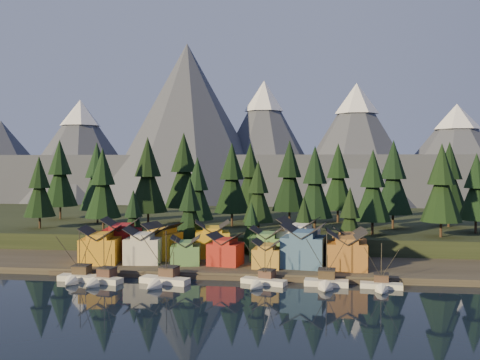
# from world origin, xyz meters

# --- Properties ---
(ground) EXTENTS (500.00, 500.00, 0.00)m
(ground) POSITION_xyz_m (0.00, 0.00, 0.00)
(ground) COLOR black
(ground) RESTS_ON ground
(shore_strip) EXTENTS (400.00, 50.00, 1.50)m
(shore_strip) POSITION_xyz_m (0.00, 40.00, 0.75)
(shore_strip) COLOR #312B24
(shore_strip) RESTS_ON ground
(hillside) EXTENTS (420.00, 100.00, 6.00)m
(hillside) POSITION_xyz_m (0.00, 90.00, 3.00)
(hillside) COLOR black
(hillside) RESTS_ON ground
(dock) EXTENTS (80.00, 4.00, 1.00)m
(dock) POSITION_xyz_m (0.00, 16.50, 0.50)
(dock) COLOR #423A2F
(dock) RESTS_ON ground
(mountain_ridge) EXTENTS (560.00, 190.00, 90.00)m
(mountain_ridge) POSITION_xyz_m (-4.20, 213.59, 26.06)
(mountain_ridge) COLOR #4E5465
(mountain_ridge) RESTS_ON ground
(boat_0) EXTENTS (9.12, 9.91, 12.11)m
(boat_0) POSITION_xyz_m (-30.80, 9.39, 2.46)
(boat_0) COLOR silver
(boat_0) RESTS_ON ground
(boat_1) EXTENTS (9.39, 10.02, 11.78)m
(boat_1) POSITION_xyz_m (-24.74, 7.84, 2.38)
(boat_1) COLOR beige
(boat_1) RESTS_ON ground
(boat_2) EXTENTS (11.68, 12.28, 12.70)m
(boat_2) POSITION_xyz_m (-11.15, 8.87, 2.38)
(boat_2) COLOR silver
(boat_2) RESTS_ON ground
(boat_4) EXTENTS (10.57, 10.97, 10.85)m
(boat_4) POSITION_xyz_m (10.31, 11.12, 1.97)
(boat_4) COLOR silver
(boat_4) RESTS_ON ground
(boat_5) EXTENTS (9.76, 10.49, 12.41)m
(boat_5) POSITION_xyz_m (24.02, 11.32, 2.49)
(boat_5) COLOR silver
(boat_5) RESTS_ON ground
(boat_6) EXTENTS (9.17, 9.81, 10.50)m
(boat_6) POSITION_xyz_m (35.40, 10.66, 2.01)
(boat_6) COLOR silver
(boat_6) RESTS_ON ground
(house_front_0) EXTENTS (10.10, 9.68, 8.99)m
(house_front_0) POSITION_xyz_m (-30.79, 22.91, 6.22)
(house_front_0) COLOR orange
(house_front_0) RESTS_ON shore_strip
(house_front_1) EXTENTS (9.26, 8.95, 8.84)m
(house_front_1) POSITION_xyz_m (-20.32, 24.69, 6.15)
(house_front_1) COLOR beige
(house_front_1) RESTS_ON shore_strip
(house_front_2) EXTENTS (8.03, 8.08, 6.84)m
(house_front_2) POSITION_xyz_m (-9.58, 24.50, 5.09)
(house_front_2) COLOR #4D7C43
(house_front_2) RESTS_ON shore_strip
(house_front_3) EXTENTS (8.72, 8.44, 7.68)m
(house_front_3) POSITION_xyz_m (0.23, 24.89, 5.53)
(house_front_3) COLOR maroon
(house_front_3) RESTS_ON shore_strip
(house_front_4) EXTENTS (6.95, 7.42, 6.60)m
(house_front_4) POSITION_xyz_m (10.56, 22.94, 4.97)
(house_front_4) COLOR #B1822D
(house_front_4) RESTS_ON shore_strip
(house_front_5) EXTENTS (11.12, 10.37, 10.37)m
(house_front_5) POSITION_xyz_m (19.12, 24.68, 6.94)
(house_front_5) COLOR #35567E
(house_front_5) RESTS_ON shore_strip
(house_front_6) EXTENTS (9.12, 8.62, 9.10)m
(house_front_6) POSITION_xyz_m (28.98, 23.17, 6.28)
(house_front_6) COLOR #9E6228
(house_front_6) RESTS_ON shore_strip
(house_back_0) EXTENTS (10.84, 10.53, 10.31)m
(house_back_0) POSITION_xyz_m (-28.35, 31.47, 6.91)
(house_back_0) COLOR maroon
(house_back_0) RESTS_ON shore_strip
(house_back_1) EXTENTS (9.96, 10.03, 9.17)m
(house_back_1) POSITION_xyz_m (-17.32, 31.32, 6.31)
(house_back_1) COLOR orange
(house_back_1) RESTS_ON shore_strip
(house_back_2) EXTENTS (10.31, 9.74, 9.43)m
(house_back_2) POSITION_xyz_m (-4.90, 35.25, 6.45)
(house_back_2) COLOR gold
(house_back_2) RESTS_ON shore_strip
(house_back_3) EXTENTS (8.62, 7.75, 8.42)m
(house_back_3) POSITION_xyz_m (9.79, 32.74, 5.92)
(house_back_3) COLOR #518447
(house_back_3) RESTS_ON shore_strip
(house_back_4) EXTENTS (11.33, 11.02, 10.64)m
(house_back_4) POSITION_xyz_m (17.75, 34.45, 7.09)
(house_back_4) COLOR white
(house_back_4) RESTS_ON shore_strip
(house_back_5) EXTENTS (8.24, 8.32, 8.34)m
(house_back_5) POSITION_xyz_m (30.39, 33.52, 5.88)
(house_back_5) COLOR #925E33
(house_back_5) RESTS_ON shore_strip
(tree_hill_0) EXTENTS (9.57, 9.57, 22.29)m
(tree_hill_0) POSITION_xyz_m (-62.00, 52.00, 18.18)
(tree_hill_0) COLOR #332319
(tree_hill_0) RESTS_ON hillside
(tree_hill_1) EXTENTS (11.64, 11.64, 27.11)m
(tree_hill_1) POSITION_xyz_m (-50.00, 68.00, 20.82)
(tree_hill_1) COLOR #332319
(tree_hill_1) RESTS_ON hillside
(tree_hill_2) EXTENTS (10.56, 10.56, 24.59)m
(tree_hill_2) POSITION_xyz_m (-40.00, 48.00, 19.44)
(tree_hill_2) COLOR #332319
(tree_hill_2) RESTS_ON hillside
(tree_hill_3) EXTENTS (12.17, 12.17, 28.36)m
(tree_hill_3) POSITION_xyz_m (-30.00, 60.00, 21.51)
(tree_hill_3) COLOR #332319
(tree_hill_3) RESTS_ON hillside
(tree_hill_4) EXTENTS (13.09, 13.09, 30.49)m
(tree_hill_4) POSITION_xyz_m (-22.00, 75.00, 22.67)
(tree_hill_4) COLOR #332319
(tree_hill_4) RESTS_ON hillside
(tree_hill_5) EXTENTS (9.41, 9.41, 21.93)m
(tree_hill_5) POSITION_xyz_m (-12.00, 50.00, 17.99)
(tree_hill_5) COLOR #332319
(tree_hill_5) RESTS_ON hillside
(tree_hill_6) EXTENTS (11.44, 11.44, 26.65)m
(tree_hill_6) POSITION_xyz_m (-4.00, 65.00, 20.57)
(tree_hill_6) COLOR #332319
(tree_hill_6) RESTS_ON hillside
(tree_hill_7) EXTENTS (8.98, 8.98, 20.93)m
(tree_hill_7) POSITION_xyz_m (6.00, 48.00, 17.44)
(tree_hill_7) COLOR #332319
(tree_hill_7) RESTS_ON hillside
(tree_hill_8) EXTENTS (11.85, 11.85, 27.59)m
(tree_hill_8) POSITION_xyz_m (14.00, 72.00, 21.09)
(tree_hill_8) COLOR #332319
(tree_hill_8) RESTS_ON hillside
(tree_hill_9) EXTENTS (10.86, 10.86, 25.30)m
(tree_hill_9) POSITION_xyz_m (22.00, 55.00, 19.83)
(tree_hill_9) COLOR #332319
(tree_hill_9) RESTS_ON hillside
(tree_hill_10) EXTENTS (11.53, 11.53, 26.85)m
(tree_hill_10) POSITION_xyz_m (30.00, 80.00, 20.68)
(tree_hill_10) COLOR #332319
(tree_hill_10) RESTS_ON hillside
(tree_hill_11) EXTENTS (10.33, 10.33, 24.06)m
(tree_hill_11) POSITION_xyz_m (38.00, 50.00, 19.15)
(tree_hill_11) COLOR #332319
(tree_hill_11) RESTS_ON hillside
(tree_hill_12) EXTENTS (11.70, 11.70, 27.26)m
(tree_hill_12) POSITION_xyz_m (46.00, 66.00, 20.90)
(tree_hill_12) COLOR #332319
(tree_hill_12) RESTS_ON hillside
(tree_hill_13) EXTENTS (11.00, 11.00, 25.63)m
(tree_hill_13) POSITION_xyz_m (56.00, 48.00, 20.01)
(tree_hill_13) COLOR #332319
(tree_hill_13) RESTS_ON hillside
(tree_hill_14) EXTENTS (11.53, 11.53, 26.86)m
(tree_hill_14) POSITION_xyz_m (64.00, 72.00, 20.68)
(tree_hill_14) COLOR #332319
(tree_hill_14) RESTS_ON hillside
(tree_hill_15) EXTENTS (11.65, 11.65, 27.14)m
(tree_hill_15) POSITION_xyz_m (0.00, 82.00, 20.84)
(tree_hill_15) COLOR #332319
(tree_hill_15) RESTS_ON hillside
(tree_hill_16) EXTENTS (12.23, 12.23, 28.49)m
(tree_hill_16) POSITION_xyz_m (-68.00, 78.00, 21.58)
(tree_hill_16) COLOR #332319
(tree_hill_16) RESTS_ON hillside
(tree_hill_17) EXTENTS (9.94, 9.94, 23.15)m
(tree_hill_17) POSITION_xyz_m (68.00, 58.00, 18.65)
(tree_hill_17) COLOR #332319
(tree_hill_17) RESTS_ON hillside
(tree_shore_0) EXTENTS (7.44, 7.44, 17.32)m
(tree_shore_0) POSITION_xyz_m (-28.00, 40.00, 10.96)
(tree_shore_0) COLOR #332319
(tree_shore_0) RESTS_ON shore_strip
(tree_shore_1) EXTENTS (9.01, 9.01, 20.99)m
(tree_shore_1) POSITION_xyz_m (-12.00, 40.00, 12.97)
(tree_shore_1) COLOR #332319
(tree_shore_1) RESTS_ON shore_strip
(tree_shore_2) EXTENTS (6.09, 6.09, 14.19)m
(tree_shore_2) POSITION_xyz_m (5.00, 40.00, 9.24)
(tree_shore_2) COLOR #332319
(tree_shore_2) RESTS_ON shore_strip
(tree_shore_3) EXTENTS (6.84, 6.84, 15.95)m
(tree_shore_3) POSITION_xyz_m (19.00, 40.00, 10.21)
(tree_shore_3) COLOR #332319
(tree_shore_3) RESTS_ON shore_strip
(tree_shore_4) EXTENTS (7.94, 7.94, 18.50)m
(tree_shore_4) POSITION_xyz_m (31.00, 40.00, 11.61)
(tree_shore_4) COLOR #332319
(tree_shore_4) RESTS_ON shore_strip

